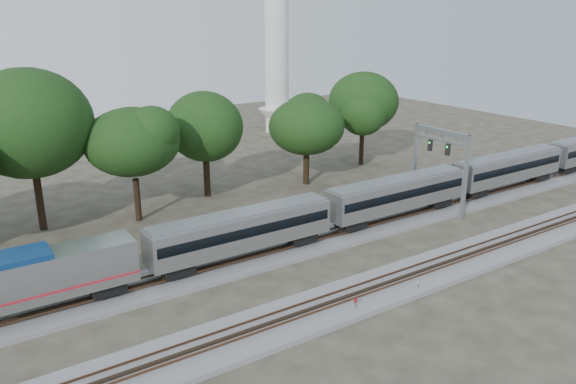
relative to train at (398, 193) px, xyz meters
name	(u,v)px	position (x,y,z in m)	size (l,w,h in m)	color
ground	(259,299)	(-19.62, -6.00, -3.03)	(160.00, 160.00, 0.00)	#383328
track_far	(221,267)	(-19.62, 0.00, -2.82)	(160.00, 5.00, 0.73)	slate
track_near	(289,320)	(-19.62, -10.00, -2.82)	(160.00, 5.00, 0.73)	slate
train	(398,193)	(0.00, 0.00, 0.00)	(84.13, 2.89, 4.26)	#A9ACB0
switch_stand_red	(356,303)	(-14.99, -11.43, -2.31)	(0.35, 0.10, 1.12)	#512D19
switch_stand_white	(418,285)	(-9.14, -11.73, -2.44)	(0.28, 0.14, 0.92)	#512D19
switch_lever	(375,309)	(-13.67, -12.01, -2.88)	(0.50, 0.30, 0.30)	#512D19
signal_gantry	(440,152)	(5.60, 0.00, 3.34)	(0.61, 7.18, 8.74)	gray
tree_3	(29,124)	(-29.90, 17.32, 7.29)	(10.50, 10.50, 14.81)	black
tree_4	(132,142)	(-21.38, 14.57, 5.02)	(8.20, 8.20, 11.56)	black
tree_5	(205,127)	(-12.22, 17.77, 4.98)	(8.16, 8.16, 11.51)	black
tree_6	(307,127)	(-0.12, 15.47, 4.03)	(7.20, 7.20, 10.15)	black
tree_7	(363,102)	(11.44, 18.76, 5.56)	(8.74, 8.74, 12.33)	black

